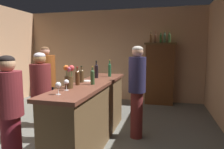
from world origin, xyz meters
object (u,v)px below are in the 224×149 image
at_px(wine_bottle_rose, 93,76).
at_px(display_cabinet, 160,73).
at_px(display_bottle_left, 151,38).
at_px(cheese_plate, 86,81).
at_px(wine_bottle_riesling, 77,77).
at_px(display_bottle_midright, 165,38).
at_px(wine_bottle_chardonnay, 82,75).
at_px(wine_bottle_merlot, 110,69).
at_px(flower_arrangement, 69,77).
at_px(wine_bottle_pinot, 96,70).
at_px(bartender, 137,87).
at_px(display_bottle_midleft, 155,38).
at_px(wine_glass_front, 58,85).
at_px(patron_tall, 41,93).
at_px(wine_glass_mid, 66,83).
at_px(display_bottle_center, 161,38).
at_px(patron_in_grey, 46,84).
at_px(bar_counter, 92,113).
at_px(display_bottle_right, 169,38).
at_px(patron_in_navy, 10,111).

bearing_deg(wine_bottle_rose, display_cabinet, 72.80).
bearing_deg(display_bottle_left, cheese_plate, -107.79).
distance_m(wine_bottle_riesling, display_bottle_midright, 3.57).
relative_size(wine_bottle_chardonnay, wine_bottle_riesling, 0.97).
relative_size(wine_bottle_merlot, flower_arrangement, 1.04).
xyz_separation_m(wine_bottle_pinot, flower_arrangement, (-0.04, -1.10, 0.02)).
relative_size(cheese_plate, bartender, 0.10).
bearing_deg(display_bottle_midleft, display_bottle_midright, -0.00).
xyz_separation_m(wine_bottle_rose, wine_bottle_merlot, (0.01, 1.00, 0.02)).
xyz_separation_m(wine_glass_front, cheese_plate, (-0.06, 1.07, -0.11)).
relative_size(wine_bottle_rose, wine_bottle_chardonnay, 1.04).
bearing_deg(wine_bottle_rose, wine_bottle_riesling, -153.14).
distance_m(wine_glass_front, patron_tall, 1.20).
distance_m(wine_glass_mid, patron_tall, 1.02).
bearing_deg(wine_glass_mid, display_bottle_center, 72.40).
distance_m(wine_bottle_rose, wine_bottle_chardonnay, 0.30).
height_order(wine_bottle_merlot, wine_bottle_chardonnay, wine_bottle_merlot).
bearing_deg(display_cabinet, wine_glass_mid, -107.53).
xyz_separation_m(cheese_plate, display_bottle_midleft, (1.04, 2.85, 0.89)).
bearing_deg(display_bottle_midright, wine_bottle_merlot, -116.80).
bearing_deg(bartender, flower_arrangement, 47.19).
xyz_separation_m(wine_bottle_rose, display_bottle_center, (0.97, 3.13, 0.76)).
height_order(wine_bottle_merlot, wine_bottle_riesling, wine_bottle_merlot).
bearing_deg(wine_bottle_merlot, flower_arrangement, -99.37).
distance_m(display_bottle_midright, patron_in_grey, 3.57).
bearing_deg(display_bottle_center, wine_glass_front, -106.18).
height_order(wine_bottle_pinot, patron_tall, patron_tall).
bearing_deg(wine_glass_front, bar_counter, 85.70).
bearing_deg(display_bottle_right, patron_in_navy, -116.01).
distance_m(wine_bottle_pinot, wine_glass_mid, 1.24).
relative_size(flower_arrangement, patron_in_navy, 0.22).
xyz_separation_m(wine_glass_mid, patron_in_grey, (-1.10, 1.21, -0.27)).
xyz_separation_m(wine_glass_mid, display_bottle_left, (0.87, 3.66, 0.79)).
bearing_deg(patron_in_grey, display_cabinet, 87.30).
relative_size(wine_bottle_pinot, wine_glass_front, 2.19).
relative_size(wine_bottle_riesling, cheese_plate, 1.67).
bearing_deg(display_cabinet, wine_bottle_rose, -107.20).
bearing_deg(bartender, display_cabinet, -99.16).
relative_size(cheese_plate, display_bottle_midright, 0.53).
bearing_deg(patron_in_grey, display_bottle_right, 84.36).
bearing_deg(display_bottle_left, wine_glass_mid, -103.43).
xyz_separation_m(display_cabinet, wine_glass_front, (-1.13, -3.92, 0.24)).
distance_m(flower_arrangement, patron_in_navy, 0.88).
distance_m(wine_bottle_rose, flower_arrangement, 0.44).
distance_m(wine_bottle_riesling, patron_tall, 0.85).
bearing_deg(wine_bottle_rose, display_bottle_center, 72.72).
distance_m(bar_counter, display_cabinet, 3.14).
bearing_deg(display_bottle_right, patron_tall, -125.28).
distance_m(wine_bottle_merlot, display_bottle_right, 2.56).
xyz_separation_m(display_bottle_left, patron_in_grey, (-1.97, -2.45, -1.06)).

